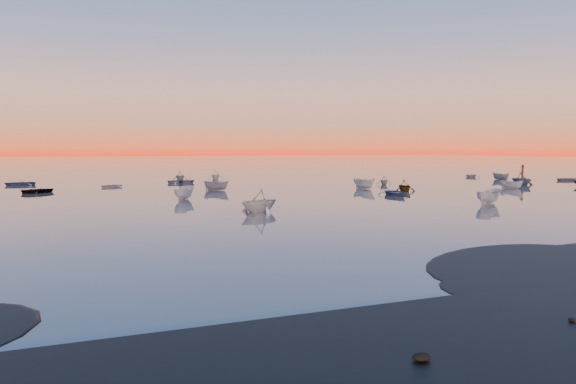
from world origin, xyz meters
TOP-DOWN VIEW (x-y plane):
  - ground at (0.00, 100.00)m, footprint 600.00×600.00m
  - mud_lobes at (0.00, -1.00)m, footprint 140.00×6.00m
  - moored_fleet at (0.00, 53.00)m, footprint 124.00×58.00m
  - boat_near_center at (17.65, 24.00)m, footprint 3.54×4.68m
  - channel_marker at (47.67, 49.12)m, footprint 0.90×0.90m

SIDE VIEW (x-z plane):
  - ground at x=0.00m, z-range 0.00..0.00m
  - moored_fleet at x=0.00m, z-range -0.60..0.60m
  - boat_near_center at x=17.65m, z-range -0.75..0.75m
  - mud_lobes at x=0.00m, z-range -0.03..0.05m
  - channel_marker at x=47.67m, z-range -0.34..2.86m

